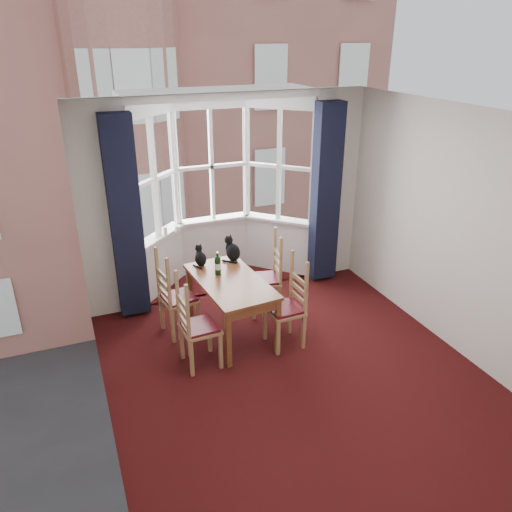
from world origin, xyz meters
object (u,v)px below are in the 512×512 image
chair_right_near (291,308)px  chair_right_far (271,279)px  wine_bottle (218,265)px  candle_tall (165,231)px  dining_table (230,287)px  chair_left_near (192,330)px  cat_right (233,251)px  cat_left (200,258)px  candle_short (177,229)px  chair_left_far (172,301)px

chair_right_near → chair_right_far: size_ratio=1.00×
wine_bottle → candle_tall: 1.32m
candle_tall → dining_table: bearing=-72.5°
chair_left_near → cat_right: bearing=50.5°
chair_right_far → wine_bottle: size_ratio=3.07×
cat_left → wine_bottle: wine_bottle is taller
cat_left → chair_left_near: bearing=-111.8°
chair_left_near → candle_tall: size_ratio=8.09×
candle_short → candle_tall: bearing=-170.2°
dining_table → chair_right_far: size_ratio=1.54×
candle_tall → candle_short: candle_tall is taller
wine_bottle → candle_short: 1.31m
chair_left_far → candle_short: (0.39, 1.24, 0.44)m
chair_right_far → candle_tall: size_ratio=8.09×
cat_left → cat_right: cat_right is taller
cat_left → wine_bottle: (0.12, -0.34, 0.02)m
chair_left_near → cat_left: 1.17m
dining_table → wine_bottle: wine_bottle is taller
chair_right_far → candle_tall: bearing=135.0°
candle_tall → chair_right_far: bearing=-45.0°
wine_bottle → candle_tall: size_ratio=2.64×
chair_left_far → candle_tall: bearing=79.8°
dining_table → chair_left_near: size_ratio=1.54×
cat_right → wine_bottle: cat_right is taller
wine_bottle → chair_right_far: bearing=9.0°
chair_right_near → candle_tall: (-1.06, 1.93, 0.45)m
dining_table → chair_right_near: chair_right_near is taller
cat_left → candle_short: bearing=94.4°
dining_table → candle_tall: candle_tall is taller
chair_right_near → cat_right: (-0.38, 1.01, 0.41)m
chair_left_far → candle_tall: (0.22, 1.21, 0.45)m
cat_right → candle_tall: size_ratio=3.02×
wine_bottle → chair_left_far: bearing=175.4°
chair_right_near → candle_short: 2.20m
dining_table → chair_left_near: (-0.62, -0.48, -0.18)m
wine_bottle → cat_left: bearing=110.1°
cat_left → cat_right: 0.44m
dining_table → wine_bottle: size_ratio=4.73×
dining_table → chair_right_near: bearing=-37.7°
cat_right → chair_right_near: bearing=-69.4°
chair_right_near → chair_left_near: bearing=-179.3°
chair_right_far → wine_bottle: wine_bottle is taller
wine_bottle → chair_left_near: bearing=-127.9°
dining_table → wine_bottle: 0.32m
cat_right → dining_table: bearing=-112.4°
chair_left_near → chair_left_far: (-0.06, 0.73, 0.00)m
candle_tall → candle_short: (0.17, 0.03, -0.01)m
chair_left_near → candle_short: candle_short is taller
dining_table → chair_left_far: 0.74m
wine_bottle → candle_short: (-0.20, 1.29, 0.04)m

